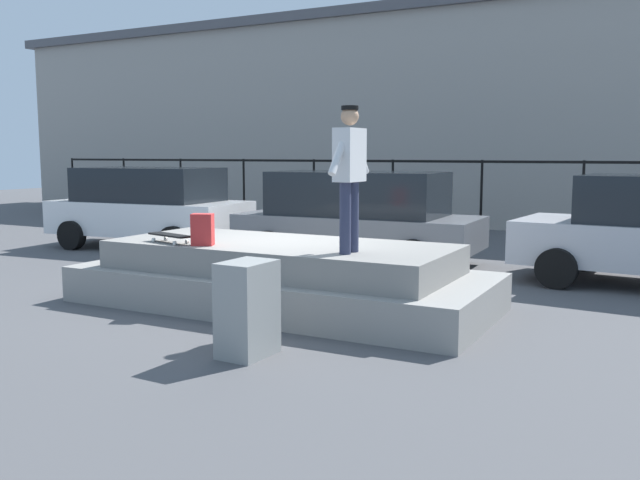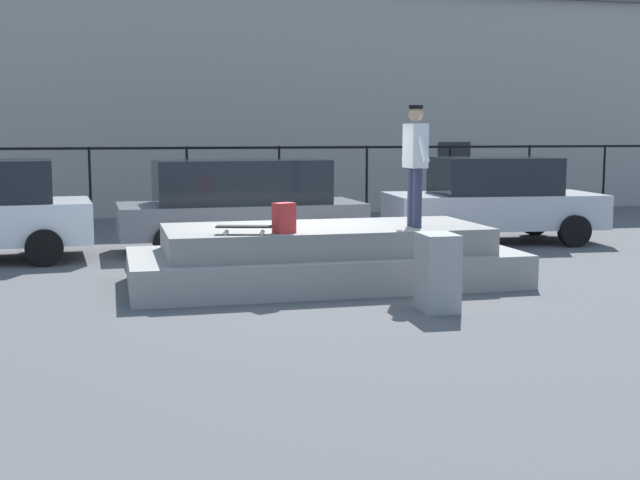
% 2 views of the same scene
% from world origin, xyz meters
% --- Properties ---
extents(ground_plane, '(60.00, 60.00, 0.00)m').
position_xyz_m(ground_plane, '(0.00, 0.00, 0.00)').
color(ground_plane, '#4C4C4F').
extents(concrete_ledge, '(5.79, 2.49, 0.88)m').
position_xyz_m(concrete_ledge, '(0.28, -0.39, 0.40)').
color(concrete_ledge, gray).
rests_on(concrete_ledge, ground_plane).
extents(skateboarder, '(0.24, 1.02, 1.79)m').
position_xyz_m(skateboarder, '(1.54, -0.84, 1.93)').
color(skateboarder, '#2D334C').
rests_on(skateboarder, concrete_ledge).
extents(skateboard, '(0.79, 0.39, 0.12)m').
position_xyz_m(skateboard, '(-1.05, -1.12, 0.98)').
color(skateboard, black).
rests_on(skateboard, concrete_ledge).
extents(backpack, '(0.34, 0.30, 0.43)m').
position_xyz_m(backpack, '(-0.49, -1.12, 1.09)').
color(backpack, red).
rests_on(backpack, concrete_ledge).
extents(car_grey_hatchback_mid, '(4.72, 2.24, 1.76)m').
position_xyz_m(car_grey_hatchback_mid, '(-0.38, 3.58, 0.93)').
color(car_grey_hatchback_mid, slate).
rests_on(car_grey_hatchback_mid, ground_plane).
extents(car_silver_sedan_far, '(4.49, 2.47, 1.76)m').
position_xyz_m(car_silver_sedan_far, '(4.90, 3.51, 0.89)').
color(car_silver_sedan_far, '#B7B7BC').
rests_on(car_silver_sedan_far, ground_plane).
extents(utility_box, '(0.46, 0.62, 1.00)m').
position_xyz_m(utility_box, '(1.21, -2.60, 0.50)').
color(utility_box, gray).
rests_on(utility_box, ground_plane).
extents(fence_row, '(24.06, 0.06, 1.96)m').
position_xyz_m(fence_row, '(-0.00, 7.14, 1.36)').
color(fence_row, black).
rests_on(fence_row, ground_plane).
extents(warehouse_building, '(35.56, 6.54, 6.47)m').
position_xyz_m(warehouse_building, '(0.00, 13.58, 3.24)').
color(warehouse_building, gray).
rests_on(warehouse_building, ground_plane).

